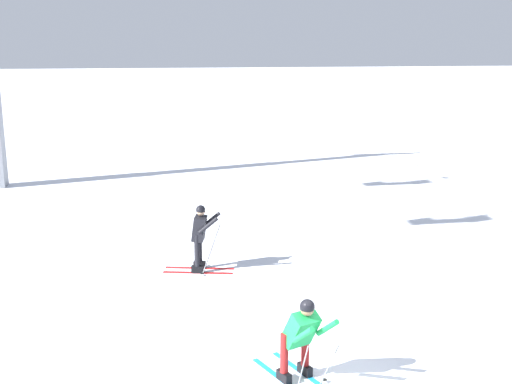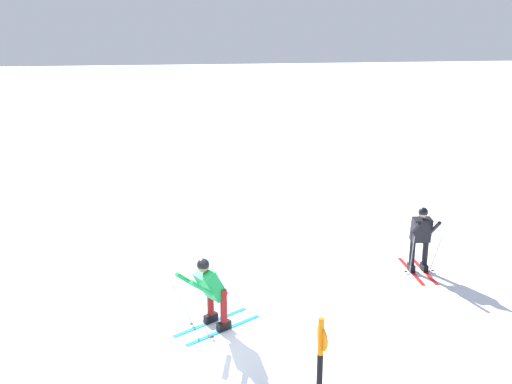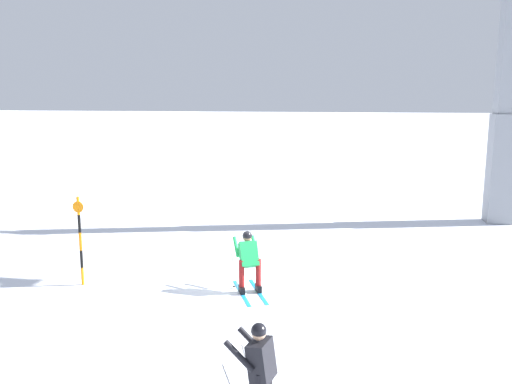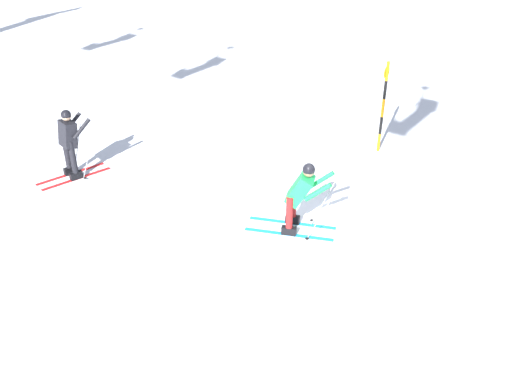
# 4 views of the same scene
# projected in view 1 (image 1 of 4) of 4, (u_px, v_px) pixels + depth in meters

# --- Properties ---
(skier_carving_main) EXTENTS (1.77, 1.18, 1.57)m
(skier_carving_main) POSITION_uv_depth(u_px,v_px,m) (301.00, 334.00, 9.71)
(skier_carving_main) COLOR #198CCC
(skier_carving_main) RESTS_ON ground_plane
(skier_distant_uphill) EXTENTS (0.82, 1.67, 1.61)m
(skier_distant_uphill) POSITION_uv_depth(u_px,v_px,m) (200.00, 234.00, 14.56)
(skier_distant_uphill) COLOR red
(skier_distant_uphill) RESTS_ON ground_plane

